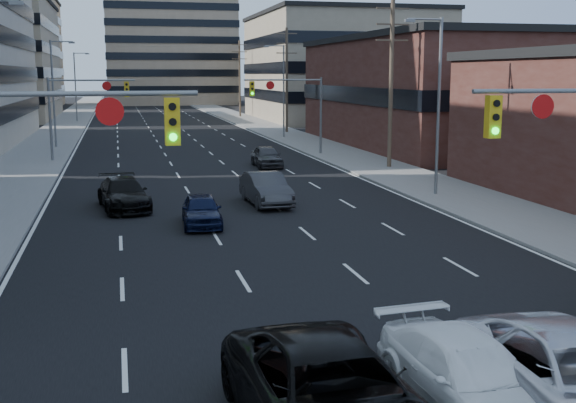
% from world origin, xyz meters
% --- Properties ---
extents(road_surface, '(18.00, 300.00, 0.02)m').
position_xyz_m(road_surface, '(0.00, 130.00, 0.01)').
color(road_surface, black).
rests_on(road_surface, ground).
extents(sidewalk_left, '(5.00, 300.00, 0.15)m').
position_xyz_m(sidewalk_left, '(-11.50, 130.00, 0.07)').
color(sidewalk_left, slate).
rests_on(sidewalk_left, ground).
extents(sidewalk_right, '(5.00, 300.00, 0.15)m').
position_xyz_m(sidewalk_right, '(11.50, 130.00, 0.07)').
color(sidewalk_right, slate).
rests_on(sidewalk_right, ground).
extents(storefront_right_mid, '(20.00, 30.00, 9.00)m').
position_xyz_m(storefront_right_mid, '(24.00, 50.00, 4.50)').
color(storefront_right_mid, '#472119').
rests_on(storefront_right_mid, ground).
extents(office_right_far, '(22.00, 28.00, 14.00)m').
position_xyz_m(office_right_far, '(25.00, 88.00, 7.00)').
color(office_right_far, gray).
rests_on(office_right_far, ground).
extents(bg_block_right, '(22.00, 22.00, 12.00)m').
position_xyz_m(bg_block_right, '(32.00, 130.00, 6.00)').
color(bg_block_right, gray).
rests_on(bg_block_right, ground).
extents(signal_near_left, '(6.59, 0.33, 6.00)m').
position_xyz_m(signal_near_left, '(-7.45, 8.00, 4.33)').
color(signal_near_left, slate).
rests_on(signal_near_left, ground).
extents(signal_far_left, '(6.09, 0.33, 6.00)m').
position_xyz_m(signal_far_left, '(-7.68, 45.00, 4.30)').
color(signal_far_left, slate).
rests_on(signal_far_left, ground).
extents(signal_far_right, '(6.09, 0.33, 6.00)m').
position_xyz_m(signal_far_right, '(7.68, 45.00, 4.30)').
color(signal_far_right, slate).
rests_on(signal_far_right, ground).
extents(utility_pole_block, '(2.20, 0.28, 11.00)m').
position_xyz_m(utility_pole_block, '(12.20, 36.00, 5.78)').
color(utility_pole_block, '#4C3D2D').
rests_on(utility_pole_block, ground).
extents(utility_pole_midblock, '(2.20, 0.28, 11.00)m').
position_xyz_m(utility_pole_midblock, '(12.20, 66.00, 5.78)').
color(utility_pole_midblock, '#4C3D2D').
rests_on(utility_pole_midblock, ground).
extents(utility_pole_distant, '(2.20, 0.28, 11.00)m').
position_xyz_m(utility_pole_distant, '(12.20, 96.00, 5.78)').
color(utility_pole_distant, '#4C3D2D').
rests_on(utility_pole_distant, ground).
extents(streetlight_left_mid, '(2.03, 0.22, 9.00)m').
position_xyz_m(streetlight_left_mid, '(-10.34, 55.00, 5.05)').
color(streetlight_left_mid, slate).
rests_on(streetlight_left_mid, ground).
extents(streetlight_left_far, '(2.03, 0.22, 9.00)m').
position_xyz_m(streetlight_left_far, '(-10.34, 90.00, 5.05)').
color(streetlight_left_far, slate).
rests_on(streetlight_left_far, ground).
extents(streetlight_right_near, '(2.03, 0.22, 9.00)m').
position_xyz_m(streetlight_right_near, '(10.34, 25.00, 5.05)').
color(streetlight_right_near, slate).
rests_on(streetlight_right_near, ground).
extents(streetlight_right_far, '(2.03, 0.22, 9.00)m').
position_xyz_m(streetlight_right_far, '(10.34, 60.00, 5.05)').
color(streetlight_right_far, slate).
rests_on(streetlight_right_far, ground).
extents(black_pickup, '(3.15, 6.23, 1.69)m').
position_xyz_m(black_pickup, '(-2.00, 1.97, 0.85)').
color(black_pickup, black).
rests_on(black_pickup, ground).
extents(white_van, '(2.38, 5.00, 1.41)m').
position_xyz_m(white_van, '(0.82, 2.54, 0.70)').
color(white_van, white).
rests_on(white_van, ground).
extents(sedan_blue, '(1.80, 4.00, 1.33)m').
position_xyz_m(sedan_blue, '(-2.09, 20.47, 0.67)').
color(sedan_blue, black).
rests_on(sedan_blue, ground).
extents(sedan_grey_center, '(1.89, 4.77, 1.55)m').
position_xyz_m(sedan_grey_center, '(1.51, 24.71, 0.77)').
color(sedan_grey_center, '#323335').
rests_on(sedan_grey_center, ground).
extents(sedan_black_far, '(2.67, 5.25, 1.46)m').
position_xyz_m(sedan_black_far, '(-5.20, 25.08, 0.73)').
color(sedan_black_far, black).
rests_on(sedan_black_far, ground).
extents(sedan_grey_right, '(1.75, 4.27, 1.45)m').
position_xyz_m(sedan_grey_right, '(4.44, 38.79, 0.72)').
color(sedan_grey_right, '#373639').
rests_on(sedan_grey_right, ground).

